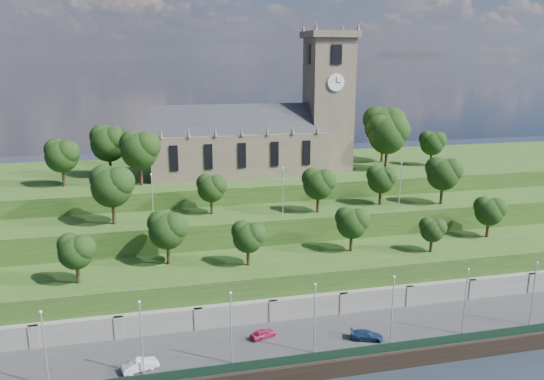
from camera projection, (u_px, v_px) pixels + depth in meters
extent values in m
plane|color=black|center=(336.00, 377.00, 62.56)|extent=(320.00, 320.00, 0.00)
cube|color=#2D2D30|center=(320.00, 343.00, 67.98)|extent=(160.00, 12.00, 2.00)
cube|color=black|center=(336.00, 369.00, 62.24)|extent=(160.00, 0.50, 2.20)
cube|color=black|center=(335.00, 354.00, 62.48)|extent=(160.00, 0.10, 1.20)
cube|color=slate|center=(307.00, 311.00, 73.27)|extent=(160.00, 2.00, 5.00)
cube|color=slate|center=(35.00, 344.00, 64.87)|extent=(1.20, 0.60, 5.00)
cube|color=slate|center=(120.00, 335.00, 67.05)|extent=(1.20, 0.60, 5.00)
cube|color=slate|center=(199.00, 326.00, 69.24)|extent=(1.20, 0.60, 5.00)
cube|color=slate|center=(273.00, 318.00, 71.42)|extent=(1.20, 0.60, 5.00)
cube|color=slate|center=(343.00, 310.00, 73.61)|extent=(1.20, 0.60, 5.00)
cube|color=slate|center=(409.00, 303.00, 75.79)|extent=(1.20, 0.60, 5.00)
cube|color=slate|center=(471.00, 296.00, 77.98)|extent=(1.20, 0.60, 5.00)
cube|color=slate|center=(530.00, 289.00, 80.16)|extent=(1.20, 0.60, 5.00)
cube|color=#274517|center=(296.00, 283.00, 78.56)|extent=(160.00, 12.00, 8.00)
cube|color=#274517|center=(278.00, 246.00, 88.45)|extent=(160.00, 10.00, 12.00)
cube|color=#274517|center=(254.00, 204.00, 107.91)|extent=(160.00, 32.00, 15.00)
cube|color=brown|center=(237.00, 152.00, 100.42)|extent=(32.00, 12.00, 8.00)
cube|color=#212328|center=(236.00, 131.00, 99.43)|extent=(32.00, 10.18, 10.18)
cone|color=brown|center=(161.00, 133.00, 90.48)|extent=(0.70, 0.70, 1.80)
cone|color=brown|center=(188.00, 132.00, 91.50)|extent=(0.70, 0.70, 1.80)
cone|color=brown|center=(215.00, 132.00, 92.52)|extent=(0.70, 0.70, 1.80)
cone|color=brown|center=(242.00, 131.00, 93.54)|extent=(0.70, 0.70, 1.80)
cone|color=brown|center=(267.00, 130.00, 94.56)|extent=(0.70, 0.70, 1.80)
cone|color=brown|center=(293.00, 129.00, 95.58)|extent=(0.70, 0.70, 1.80)
cone|color=brown|center=(317.00, 128.00, 96.60)|extent=(0.70, 0.70, 1.80)
cube|color=black|center=(174.00, 158.00, 91.93)|extent=(1.40, 0.25, 4.50)
cube|color=black|center=(209.00, 157.00, 93.24)|extent=(1.40, 0.25, 4.50)
cube|color=black|center=(242.00, 155.00, 94.55)|extent=(1.40, 0.25, 4.50)
cube|color=black|center=(275.00, 154.00, 95.86)|extent=(1.40, 0.25, 4.50)
cube|color=black|center=(307.00, 153.00, 97.17)|extent=(1.40, 0.25, 4.50)
cube|color=brown|center=(328.00, 105.00, 102.25)|extent=(8.00, 8.00, 25.00)
cube|color=brown|center=(330.00, 35.00, 99.01)|extent=(9.20, 9.20, 1.20)
cone|color=brown|center=(316.00, 26.00, 94.07)|extent=(0.80, 0.80, 1.60)
cone|color=brown|center=(303.00, 29.00, 101.62)|extent=(0.80, 0.80, 1.60)
cone|color=brown|center=(358.00, 27.00, 95.81)|extent=(0.80, 0.80, 1.60)
cone|color=brown|center=(343.00, 29.00, 103.36)|extent=(0.80, 0.80, 1.60)
cube|color=black|center=(337.00, 54.00, 96.05)|extent=(2.00, 0.25, 3.50)
cube|color=black|center=(323.00, 54.00, 103.75)|extent=(2.00, 0.25, 3.50)
cube|color=black|center=(309.00, 54.00, 99.01)|extent=(0.25, 2.00, 3.50)
cube|color=black|center=(350.00, 54.00, 100.79)|extent=(0.25, 2.00, 3.50)
cylinder|color=white|center=(336.00, 82.00, 97.25)|extent=(3.20, 0.30, 3.20)
cylinder|color=white|center=(349.00, 81.00, 102.04)|extent=(0.30, 3.20, 3.20)
cube|color=black|center=(336.00, 80.00, 96.95)|extent=(0.12, 0.05, 1.10)
cube|color=black|center=(338.00, 82.00, 97.16)|extent=(0.80, 0.05, 0.12)
cylinder|color=black|center=(78.00, 273.00, 68.78)|extent=(0.49, 0.49, 2.90)
sphere|color=black|center=(76.00, 252.00, 68.09)|extent=(4.52, 4.52, 4.52)
sphere|color=black|center=(82.00, 248.00, 67.69)|extent=(3.39, 3.39, 3.39)
sphere|color=black|center=(69.00, 245.00, 68.23)|extent=(3.16, 3.16, 3.16)
cylinder|color=black|center=(168.00, 253.00, 75.07)|extent=(0.51, 0.51, 3.36)
sphere|color=black|center=(167.00, 231.00, 74.26)|extent=(5.23, 5.23, 5.23)
sphere|color=black|center=(175.00, 226.00, 73.80)|extent=(3.92, 3.92, 3.92)
sphere|color=black|center=(160.00, 223.00, 74.42)|extent=(3.66, 3.66, 3.66)
cylinder|color=black|center=(248.00, 256.00, 74.70)|extent=(0.48, 0.48, 2.80)
sphere|color=black|center=(248.00, 238.00, 74.03)|extent=(4.36, 4.36, 4.36)
sphere|color=black|center=(255.00, 234.00, 73.65)|extent=(3.27, 3.27, 3.27)
sphere|color=black|center=(242.00, 231.00, 74.16)|extent=(3.05, 3.05, 3.05)
cylinder|color=black|center=(351.00, 242.00, 80.10)|extent=(0.49, 0.49, 2.96)
sphere|color=black|center=(352.00, 224.00, 79.39)|extent=(4.61, 4.61, 4.61)
sphere|color=black|center=(359.00, 220.00, 78.99)|extent=(3.46, 3.46, 3.46)
sphere|color=black|center=(345.00, 217.00, 79.53)|extent=(3.23, 3.23, 3.23)
cylinder|color=black|center=(431.00, 244.00, 79.91)|extent=(0.46, 0.46, 2.30)
sphere|color=black|center=(432.00, 230.00, 79.36)|extent=(3.58, 3.58, 3.58)
sphere|color=black|center=(438.00, 227.00, 79.05)|extent=(2.68, 2.68, 2.68)
sphere|color=black|center=(427.00, 225.00, 79.47)|extent=(2.50, 2.50, 2.50)
cylinder|color=black|center=(487.00, 228.00, 86.30)|extent=(0.49, 0.49, 2.91)
sphere|color=black|center=(489.00, 212.00, 85.61)|extent=(4.53, 4.53, 4.53)
sphere|color=black|center=(496.00, 208.00, 85.21)|extent=(3.40, 3.40, 3.40)
sphere|color=black|center=(483.00, 206.00, 85.74)|extent=(3.17, 3.17, 3.17)
cylinder|color=black|center=(114.00, 212.00, 79.90)|extent=(0.53, 0.53, 3.92)
sphere|color=black|center=(112.00, 187.00, 78.96)|extent=(6.10, 6.10, 6.10)
sphere|color=black|center=(120.00, 182.00, 78.42)|extent=(4.57, 4.57, 4.57)
sphere|color=black|center=(104.00, 179.00, 79.15)|extent=(4.27, 4.27, 4.27)
cylinder|color=black|center=(212.00, 205.00, 85.21)|extent=(0.49, 0.49, 2.84)
sphere|color=black|center=(211.00, 189.00, 84.53)|extent=(4.41, 4.41, 4.41)
sphere|color=black|center=(217.00, 185.00, 84.14)|extent=(3.31, 3.31, 3.31)
sphere|color=black|center=(206.00, 183.00, 84.66)|extent=(3.09, 3.09, 3.09)
cylinder|color=black|center=(318.00, 203.00, 86.03)|extent=(0.50, 0.50, 3.15)
sphere|color=black|center=(318.00, 185.00, 85.28)|extent=(4.90, 4.90, 4.90)
sphere|color=black|center=(325.00, 181.00, 84.85)|extent=(3.67, 3.67, 3.67)
sphere|color=black|center=(312.00, 178.00, 85.43)|extent=(3.43, 3.43, 3.43)
cylinder|color=black|center=(380.00, 196.00, 90.53)|extent=(0.49, 0.49, 2.91)
sphere|color=black|center=(381.00, 180.00, 89.83)|extent=(4.53, 4.53, 4.53)
sphere|color=black|center=(387.00, 177.00, 89.44)|extent=(3.40, 3.40, 3.40)
sphere|color=black|center=(375.00, 175.00, 89.97)|extent=(3.17, 3.17, 3.17)
cylinder|color=black|center=(442.00, 194.00, 90.85)|extent=(0.52, 0.52, 3.53)
sphere|color=black|center=(443.00, 175.00, 90.00)|extent=(5.49, 5.49, 5.49)
sphere|color=black|center=(451.00, 170.00, 89.52)|extent=(4.12, 4.12, 4.12)
sphere|color=black|center=(436.00, 168.00, 90.17)|extent=(3.84, 3.84, 3.84)
cylinder|color=black|center=(64.00, 176.00, 90.50)|extent=(0.52, 0.52, 3.54)
sphere|color=black|center=(62.00, 157.00, 89.65)|extent=(5.51, 5.51, 5.51)
sphere|color=black|center=(68.00, 152.00, 89.17)|extent=(4.13, 4.13, 4.13)
sphere|color=black|center=(56.00, 150.00, 89.82)|extent=(3.86, 3.86, 3.86)
cylinder|color=black|center=(110.00, 166.00, 97.69)|extent=(0.54, 0.54, 4.14)
sphere|color=black|center=(109.00, 144.00, 96.70)|extent=(6.44, 6.44, 6.44)
sphere|color=black|center=(115.00, 139.00, 96.14)|extent=(4.83, 4.83, 4.83)
sphere|color=black|center=(102.00, 137.00, 96.90)|extent=(4.51, 4.51, 4.51)
cylinder|color=black|center=(141.00, 174.00, 91.36)|extent=(0.54, 0.54, 4.08)
sphere|color=black|center=(140.00, 151.00, 90.39)|extent=(6.35, 6.35, 6.35)
sphere|color=black|center=(147.00, 146.00, 89.83)|extent=(4.76, 4.76, 4.76)
sphere|color=black|center=(132.00, 143.00, 90.58)|extent=(4.45, 4.45, 4.45)
cylinder|color=black|center=(386.00, 158.00, 103.36)|extent=(0.57, 0.57, 4.62)
sphere|color=black|center=(387.00, 136.00, 102.25)|extent=(7.19, 7.19, 7.19)
sphere|color=black|center=(396.00, 130.00, 101.62)|extent=(5.39, 5.39, 5.39)
sphere|color=black|center=(380.00, 128.00, 102.47)|extent=(5.03, 5.03, 5.03)
cylinder|color=black|center=(382.00, 150.00, 111.48)|extent=(0.58, 0.58, 5.00)
sphere|color=black|center=(383.00, 127.00, 110.28)|extent=(7.78, 7.78, 7.78)
sphere|color=black|center=(392.00, 122.00, 109.60)|extent=(5.83, 5.83, 5.83)
sphere|color=black|center=(376.00, 119.00, 110.52)|extent=(5.44, 5.44, 5.44)
cylinder|color=black|center=(431.00, 158.00, 107.80)|extent=(0.50, 0.50, 3.07)
sphere|color=black|center=(432.00, 144.00, 107.07)|extent=(4.78, 4.78, 4.78)
sphere|color=black|center=(438.00, 140.00, 106.65)|extent=(3.59, 3.59, 3.59)
sphere|color=black|center=(427.00, 139.00, 107.21)|extent=(3.35, 3.35, 3.35)
cylinder|color=#B2B2B7|center=(45.00, 350.00, 56.35)|extent=(0.16, 0.16, 8.76)
sphere|color=silver|center=(40.00, 312.00, 55.24)|extent=(0.36, 0.36, 0.36)
cylinder|color=#B2B2B7|center=(142.00, 339.00, 58.54)|extent=(0.16, 0.16, 8.76)
sphere|color=silver|center=(139.00, 302.00, 57.43)|extent=(0.36, 0.36, 0.36)
cylinder|color=#B2B2B7|center=(231.00, 329.00, 60.72)|extent=(0.16, 0.16, 8.76)
sphere|color=silver|center=(230.00, 293.00, 59.61)|extent=(0.36, 0.36, 0.36)
cylinder|color=#B2B2B7|center=(314.00, 320.00, 62.91)|extent=(0.16, 0.16, 8.76)
sphere|color=silver|center=(315.00, 285.00, 61.79)|extent=(0.36, 0.36, 0.36)
cylinder|color=#B2B2B7|center=(392.00, 311.00, 65.09)|extent=(0.16, 0.16, 8.76)
sphere|color=silver|center=(394.00, 277.00, 63.98)|extent=(0.36, 0.36, 0.36)
cylinder|color=#B2B2B7|center=(465.00, 302.00, 67.27)|extent=(0.16, 0.16, 8.76)
sphere|color=silver|center=(468.00, 269.00, 66.16)|extent=(0.36, 0.36, 0.36)
cylinder|color=#B2B2B7|center=(533.00, 295.00, 69.46)|extent=(0.16, 0.16, 8.76)
sphere|color=silver|center=(537.00, 263.00, 68.35)|extent=(0.36, 0.36, 0.36)
cylinder|color=#B2B2B7|center=(153.00, 201.00, 78.82)|extent=(0.16, 0.16, 7.71)
sphere|color=silver|center=(151.00, 175.00, 77.84)|extent=(0.36, 0.36, 0.36)
cylinder|color=#B2B2B7|center=(283.00, 193.00, 83.19)|extent=(0.16, 0.16, 7.71)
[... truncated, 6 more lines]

